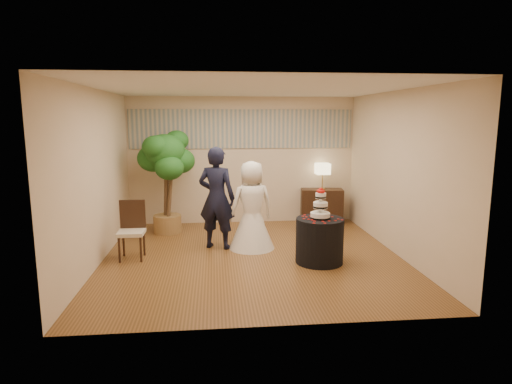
{
  "coord_description": "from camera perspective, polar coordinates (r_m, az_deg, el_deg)",
  "views": [
    {
      "loc": [
        -0.63,
        -6.99,
        2.33
      ],
      "look_at": [
        0.1,
        0.4,
        1.05
      ],
      "focal_mm": 30.0,
      "sensor_mm": 36.0,
      "label": 1
    }
  ],
  "objects": [
    {
      "name": "groom",
      "position": [
        7.69,
        -5.26,
        -0.79
      ],
      "size": [
        0.78,
        0.64,
        1.85
      ],
      "primitive_type": "imported",
      "rotation": [
        0.0,
        0.0,
        2.8
      ],
      "color": "black",
      "rests_on": "floor"
    },
    {
      "name": "bride",
      "position": [
        7.66,
        -0.57,
        -1.76
      ],
      "size": [
        1.0,
        1.0,
        1.59
      ],
      "primitive_type": "imported",
      "rotation": [
        0.0,
        0.0,
        3.38
      ],
      "color": "white",
      "rests_on": "floor"
    },
    {
      "name": "ficus_tree",
      "position": [
        8.86,
        -11.91,
        1.39
      ],
      "size": [
        1.06,
        1.06,
        2.14
      ],
      "primitive_type": null,
      "rotation": [
        0.0,
        0.0,
        3.1
      ],
      "color": "#205C1D",
      "rests_on": "floor"
    },
    {
      "name": "wall_right",
      "position": [
        7.71,
        18.37,
        2.36
      ],
      "size": [
        0.06,
        5.0,
        2.8
      ],
      "primitive_type": "cube",
      "color": "beige",
      "rests_on": "ground"
    },
    {
      "name": "floor",
      "position": [
        7.39,
        -0.47,
        -8.59
      ],
      "size": [
        5.0,
        5.0,
        0.0
      ],
      "primitive_type": "cube",
      "color": "brown",
      "rests_on": "ground"
    },
    {
      "name": "ceiling",
      "position": [
        7.03,
        -0.51,
        13.62
      ],
      "size": [
        5.0,
        5.0,
        0.0
      ],
      "primitive_type": "cube",
      "color": "white",
      "rests_on": "wall_back"
    },
    {
      "name": "wall_left",
      "position": [
        7.29,
        -20.46,
        1.84
      ],
      "size": [
        0.06,
        5.0,
        2.8
      ],
      "primitive_type": "cube",
      "color": "beige",
      "rests_on": "ground"
    },
    {
      "name": "table_lamp",
      "position": [
        9.63,
        8.84,
        2.08
      ],
      "size": [
        0.3,
        0.3,
        0.58
      ],
      "primitive_type": null,
      "color": "beige",
      "rests_on": "console"
    },
    {
      "name": "console",
      "position": [
        9.74,
        8.74,
        -1.85
      ],
      "size": [
        0.97,
        0.53,
        0.77
      ],
      "primitive_type": "cube",
      "rotation": [
        0.0,
        0.0,
        -0.13
      ],
      "color": "black",
      "rests_on": "floor"
    },
    {
      "name": "mural_border",
      "position": [
        9.49,
        -1.85,
        8.39
      ],
      "size": [
        4.9,
        0.02,
        0.85
      ],
      "primitive_type": "cube",
      "color": "#9A9A8E",
      "rests_on": "wall_back"
    },
    {
      "name": "wall_back",
      "position": [
        9.55,
        -1.84,
        4.2
      ],
      "size": [
        5.0,
        0.06,
        2.8
      ],
      "primitive_type": "cube",
      "color": "beige",
      "rests_on": "ground"
    },
    {
      "name": "wall_front",
      "position": [
        4.62,
        2.3,
        -1.84
      ],
      "size": [
        5.0,
        0.06,
        2.8
      ],
      "primitive_type": "cube",
      "color": "beige",
      "rests_on": "ground"
    },
    {
      "name": "wedding_cake",
      "position": [
        6.93,
        8.6,
        -1.48
      ],
      "size": [
        0.32,
        0.32,
        0.51
      ],
      "primitive_type": null,
      "color": "white",
      "rests_on": "cake_table"
    },
    {
      "name": "side_chair",
      "position": [
        7.43,
        -16.3,
        -4.99
      ],
      "size": [
        0.45,
        0.47,
        0.97
      ],
      "primitive_type": null,
      "rotation": [
        0.0,
        0.0,
        -0.0
      ],
      "color": "black",
      "rests_on": "floor"
    },
    {
      "name": "cake_table",
      "position": [
        7.08,
        8.47,
        -6.42
      ],
      "size": [
        0.94,
        0.94,
        0.74
      ],
      "primitive_type": "cylinder",
      "rotation": [
        0.0,
        0.0,
        -0.25
      ],
      "color": "black",
      "rests_on": "floor"
    }
  ]
}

